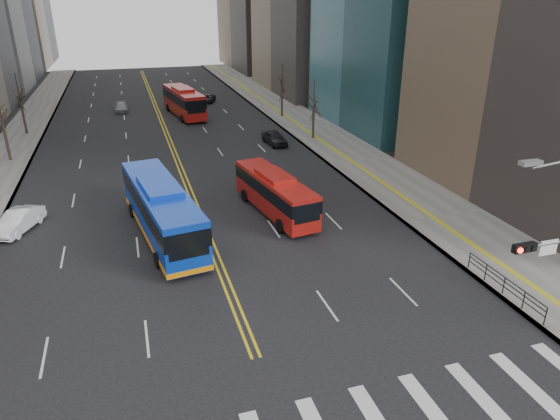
% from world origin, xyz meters
% --- Properties ---
extents(sidewalk_right, '(7.00, 130.00, 0.15)m').
position_xyz_m(sidewalk_right, '(17.50, 45.00, 0.07)').
color(sidewalk_right, slate).
rests_on(sidewalk_right, ground).
extents(sidewalk_left, '(5.00, 130.00, 0.15)m').
position_xyz_m(sidewalk_left, '(-16.50, 45.00, 0.07)').
color(sidewalk_left, slate).
rests_on(sidewalk_left, ground).
extents(centerline, '(0.55, 100.00, 0.01)m').
position_xyz_m(centerline, '(0.00, 55.00, 0.01)').
color(centerline, gold).
rests_on(centerline, ground).
extents(pedestrian_railing, '(0.06, 6.06, 1.02)m').
position_xyz_m(pedestrian_railing, '(14.30, 6.00, 0.82)').
color(pedestrian_railing, black).
rests_on(pedestrian_railing, sidewalk_right).
extents(street_trees, '(35.20, 47.20, 7.60)m').
position_xyz_m(street_trees, '(-7.18, 34.55, 4.87)').
color(street_trees, '#30241D').
rests_on(street_trees, ground).
extents(blue_bus, '(4.69, 13.52, 3.83)m').
position_xyz_m(blue_bus, '(-2.84, 19.25, 2.01)').
color(blue_bus, '#0C37BB').
rests_on(blue_bus, ground).
extents(red_bus_near, '(3.87, 10.28, 3.21)m').
position_xyz_m(red_bus_near, '(5.59, 20.65, 1.79)').
color(red_bus_near, '#AC1712').
rests_on(red_bus_near, ground).
extents(red_bus_far, '(4.52, 12.44, 3.83)m').
position_xyz_m(red_bus_far, '(3.36, 56.80, 2.13)').
color(red_bus_far, '#AC1712').
rests_on(red_bus_far, ground).
extents(car_white, '(3.27, 4.75, 1.48)m').
position_xyz_m(car_white, '(-12.50, 23.05, 0.74)').
color(car_white, white).
rests_on(car_white, ground).
extents(car_dark_mid, '(2.20, 4.60, 1.52)m').
position_xyz_m(car_dark_mid, '(11.07, 39.08, 0.76)').
color(car_dark_mid, black).
rests_on(car_dark_mid, ground).
extents(car_silver, '(1.76, 4.24, 1.22)m').
position_xyz_m(car_silver, '(-4.94, 62.15, 0.61)').
color(car_silver, gray).
rests_on(car_silver, ground).
extents(car_dark_far, '(3.40, 4.66, 1.18)m').
position_xyz_m(car_dark_far, '(7.96, 65.20, 0.59)').
color(car_dark_far, black).
rests_on(car_dark_far, ground).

